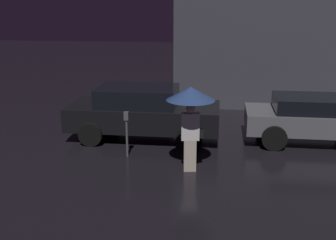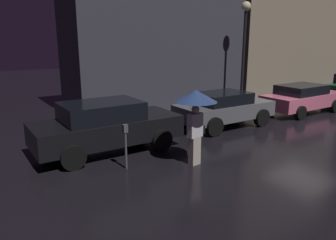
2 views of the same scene
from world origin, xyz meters
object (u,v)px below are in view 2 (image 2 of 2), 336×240
(pedestrian_with_umbrella, at_px, (196,104))
(parking_meter, at_px, (126,141))
(street_lamp_near, at_px, (245,34))
(parked_car_black, at_px, (106,125))
(parked_car_grey, at_px, (224,108))
(parked_car_pink, at_px, (302,98))

(pedestrian_with_umbrella, height_order, parking_meter, pedestrian_with_umbrella)
(street_lamp_near, bearing_deg, parking_meter, -153.87)
(parked_car_black, distance_m, parked_car_grey, 4.98)
(parked_car_pink, height_order, street_lamp_near, street_lamp_near)
(parked_car_black, relative_size, parked_car_pink, 1.06)
(parked_car_grey, distance_m, street_lamp_near, 4.94)
(parked_car_pink, bearing_deg, pedestrian_with_umbrella, -163.38)
(parked_car_black, xyz_separation_m, street_lamp_near, (8.28, 2.52, 2.77))
(pedestrian_with_umbrella, bearing_deg, street_lamp_near, 28.29)
(parked_car_black, distance_m, street_lamp_near, 9.09)
(parked_car_black, relative_size, parking_meter, 3.64)
(parking_meter, relative_size, street_lamp_near, 0.24)
(parked_car_pink, distance_m, street_lamp_near, 4.07)
(parked_car_pink, height_order, pedestrian_with_umbrella, pedestrian_with_umbrella)
(pedestrian_with_umbrella, relative_size, street_lamp_near, 0.41)
(pedestrian_with_umbrella, xyz_separation_m, street_lamp_near, (6.69, 4.87, 1.89))
(parked_car_pink, distance_m, parking_meter, 9.95)
(parked_car_black, height_order, parking_meter, parked_car_black)
(parked_car_black, bearing_deg, parking_meter, -94.60)
(pedestrian_with_umbrella, bearing_deg, parking_meter, 148.73)
(parked_car_pink, bearing_deg, parked_car_black, -179.55)
(parked_car_black, bearing_deg, street_lamp_near, 16.85)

